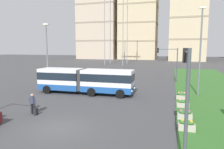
% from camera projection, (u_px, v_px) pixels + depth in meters
% --- Properties ---
extents(ground_plane, '(260.00, 260.00, 0.00)m').
position_uv_depth(ground_plane, '(59.00, 128.00, 14.16)').
color(ground_plane, '#424244').
extents(articulated_bus, '(11.93, 3.12, 3.00)m').
position_uv_depth(articulated_bus, '(85.00, 80.00, 24.74)').
color(articulated_bus, white).
rests_on(articulated_bus, ground).
extents(car_white_van, '(4.41, 2.05, 1.58)m').
position_uv_depth(car_white_van, '(87.00, 77.00, 33.53)').
color(car_white_van, silver).
rests_on(car_white_van, ground).
extents(pedestrian_crossing, '(0.58, 0.36, 1.74)m').
position_uv_depth(pedestrian_crossing, '(32.00, 102.00, 17.16)').
color(pedestrian_crossing, black).
rests_on(pedestrian_crossing, ground).
extents(rolling_suitcase, '(0.25, 0.37, 0.97)m').
position_uv_depth(rolling_suitcase, '(36.00, 111.00, 16.93)').
color(rolling_suitcase, '#232328').
rests_on(rolling_suitcase, ground).
extents(flower_planter_0, '(1.10, 0.56, 0.74)m').
position_uv_depth(flower_planter_0, '(187.00, 125.00, 13.59)').
color(flower_planter_0, '#B7AD9E').
rests_on(flower_planter_0, grass_median).
extents(flower_planter_1, '(1.10, 0.56, 0.74)m').
position_uv_depth(flower_planter_1, '(185.00, 115.00, 15.75)').
color(flower_planter_1, '#B7AD9E').
rests_on(flower_planter_1, grass_median).
extents(flower_planter_2, '(1.10, 0.56, 0.74)m').
position_uv_depth(flower_planter_2, '(183.00, 103.00, 18.92)').
color(flower_planter_2, '#B7AD9E').
rests_on(flower_planter_2, grass_median).
extents(flower_planter_3, '(1.10, 0.56, 0.74)m').
position_uv_depth(flower_planter_3, '(182.00, 96.00, 21.92)').
color(flower_planter_3, '#B7AD9E').
rests_on(flower_planter_3, grass_median).
extents(flower_planter_4, '(1.10, 0.56, 0.74)m').
position_uv_depth(flower_planter_4, '(182.00, 95.00, 22.12)').
color(flower_planter_4, '#B7AD9E').
rests_on(flower_planter_4, grass_median).
extents(traffic_light_far_right, '(3.42, 0.28, 5.57)m').
position_uv_depth(traffic_light_far_right, '(170.00, 59.00, 32.58)').
color(traffic_light_far_right, '#474C51').
rests_on(traffic_light_far_right, ground).
extents(traffic_light_near_right, '(0.28, 3.23, 5.56)m').
position_uv_depth(traffic_light_near_right, '(186.00, 85.00, 9.52)').
color(traffic_light_near_right, '#474C51').
rests_on(traffic_light_near_right, ground).
extents(streetlight_left, '(0.70, 0.28, 8.71)m').
position_uv_depth(streetlight_left, '(47.00, 54.00, 26.74)').
color(streetlight_left, slate).
rests_on(streetlight_left, ground).
extents(streetlight_median, '(0.70, 0.28, 10.10)m').
position_uv_depth(streetlight_median, '(200.00, 48.00, 23.04)').
color(streetlight_median, slate).
rests_on(streetlight_median, ground).
extents(apartment_tower_west, '(19.89, 19.34, 35.35)m').
position_uv_depth(apartment_tower_west, '(100.00, 25.00, 107.25)').
color(apartment_tower_west, '#C6B299').
rests_on(apartment_tower_west, ground).
extents(apartment_tower_westcentre, '(18.22, 15.23, 51.34)m').
position_uv_depth(apartment_tower_westcentre, '(139.00, 7.00, 100.14)').
color(apartment_tower_westcentre, beige).
rests_on(apartment_tower_westcentre, ground).
extents(apartment_tower_centre, '(14.92, 17.82, 44.07)m').
position_uv_depth(apartment_tower_centre, '(188.00, 10.00, 88.81)').
color(apartment_tower_centre, beige).
rests_on(apartment_tower_centre, ground).
extents(transmission_pylon, '(9.00, 6.24, 32.68)m').
position_uv_depth(transmission_pylon, '(116.00, 10.00, 65.28)').
color(transmission_pylon, gray).
rests_on(transmission_pylon, ground).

